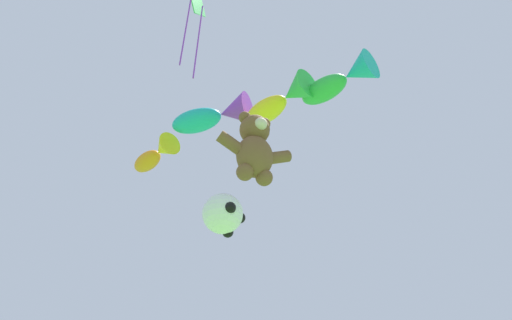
{
  "coord_description": "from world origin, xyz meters",
  "views": [
    {
      "loc": [
        -2.27,
        -0.06,
        1.09
      ],
      "look_at": [
        1.16,
        6.83,
        6.65
      ],
      "focal_mm": 35.0,
      "sensor_mm": 36.0,
      "label": 1
    }
  ],
  "objects_px": {
    "soccer_ball_kite": "(223,214)",
    "diamond_kite": "(195,4)",
    "fish_kite_emerald": "(341,80)",
    "fish_kite_goldfin": "(281,101)",
    "fish_kite_teal": "(215,116)",
    "fish_kite_tangerine": "(155,155)",
    "teddy_bear_kite": "(255,148)"
  },
  "relations": [
    {
      "from": "fish_kite_tangerine",
      "to": "diamond_kite",
      "type": "distance_m",
      "value": 5.38
    },
    {
      "from": "fish_kite_goldfin",
      "to": "fish_kite_emerald",
      "type": "bearing_deg",
      "value": -58.89
    },
    {
      "from": "teddy_bear_kite",
      "to": "fish_kite_tangerine",
      "type": "relative_size",
      "value": 0.88
    },
    {
      "from": "fish_kite_emerald",
      "to": "fish_kite_goldfin",
      "type": "distance_m",
      "value": 1.65
    },
    {
      "from": "teddy_bear_kite",
      "to": "fish_kite_emerald",
      "type": "distance_m",
      "value": 3.23
    },
    {
      "from": "teddy_bear_kite",
      "to": "fish_kite_goldfin",
      "type": "relative_size",
      "value": 0.74
    },
    {
      "from": "soccer_ball_kite",
      "to": "fish_kite_emerald",
      "type": "xyz_separation_m",
      "value": [
        2.69,
        -0.39,
        4.11
      ]
    },
    {
      "from": "teddy_bear_kite",
      "to": "fish_kite_teal",
      "type": "bearing_deg",
      "value": 86.47
    },
    {
      "from": "fish_kite_emerald",
      "to": "fish_kite_teal",
      "type": "relative_size",
      "value": 0.9
    },
    {
      "from": "teddy_bear_kite",
      "to": "fish_kite_goldfin",
      "type": "bearing_deg",
      "value": 39.54
    },
    {
      "from": "fish_kite_teal",
      "to": "fish_kite_emerald",
      "type": "bearing_deg",
      "value": -59.92
    },
    {
      "from": "fish_kite_goldfin",
      "to": "fish_kite_teal",
      "type": "xyz_separation_m",
      "value": [
        -1.05,
        1.86,
        0.55
      ]
    },
    {
      "from": "fish_kite_goldfin",
      "to": "diamond_kite",
      "type": "distance_m",
      "value": 3.27
    },
    {
      "from": "soccer_ball_kite",
      "to": "fish_kite_goldfin",
      "type": "distance_m",
      "value": 4.75
    },
    {
      "from": "fish_kite_emerald",
      "to": "fish_kite_goldfin",
      "type": "bearing_deg",
      "value": 121.11
    },
    {
      "from": "soccer_ball_kite",
      "to": "fish_kite_tangerine",
      "type": "distance_m",
      "value": 6.57
    },
    {
      "from": "fish_kite_emerald",
      "to": "fish_kite_goldfin",
      "type": "xyz_separation_m",
      "value": [
        -0.85,
        1.41,
        0.14
      ]
    },
    {
      "from": "fish_kite_teal",
      "to": "diamond_kite",
      "type": "xyz_separation_m",
      "value": [
        -1.85,
        -3.34,
        -0.13
      ]
    },
    {
      "from": "diamond_kite",
      "to": "fish_kite_emerald",
      "type": "bearing_deg",
      "value": 0.95
    },
    {
      "from": "soccer_ball_kite",
      "to": "diamond_kite",
      "type": "bearing_deg",
      "value": -156.67
    },
    {
      "from": "fish_kite_tangerine",
      "to": "teddy_bear_kite",
      "type": "bearing_deg",
      "value": -79.67
    },
    {
      "from": "fish_kite_emerald",
      "to": "fish_kite_tangerine",
      "type": "relative_size",
      "value": 1.08
    },
    {
      "from": "teddy_bear_kite",
      "to": "fish_kite_goldfin",
      "type": "height_order",
      "value": "fish_kite_goldfin"
    },
    {
      "from": "fish_kite_emerald",
      "to": "fish_kite_tangerine",
      "type": "distance_m",
      "value": 6.04
    },
    {
      "from": "fish_kite_tangerine",
      "to": "soccer_ball_kite",
      "type": "bearing_deg",
      "value": -86.89
    },
    {
      "from": "fish_kite_emerald",
      "to": "fish_kite_teal",
      "type": "bearing_deg",
      "value": 120.08
    },
    {
      "from": "fish_kite_emerald",
      "to": "fish_kite_tangerine",
      "type": "bearing_deg",
      "value": 119.39
    },
    {
      "from": "soccer_ball_kite",
      "to": "fish_kite_tangerine",
      "type": "height_order",
      "value": "fish_kite_tangerine"
    },
    {
      "from": "soccer_ball_kite",
      "to": "fish_kite_tangerine",
      "type": "relative_size",
      "value": 0.42
    },
    {
      "from": "teddy_bear_kite",
      "to": "fish_kite_tangerine",
      "type": "distance_m",
      "value": 5.65
    },
    {
      "from": "teddy_bear_kite",
      "to": "diamond_kite",
      "type": "distance_m",
      "value": 3.47
    },
    {
      "from": "teddy_bear_kite",
      "to": "diamond_kite",
      "type": "relative_size",
      "value": 0.56
    }
  ]
}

